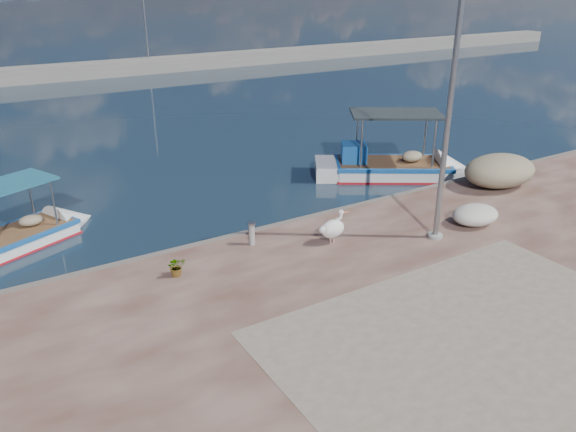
{
  "coord_description": "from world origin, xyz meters",
  "views": [
    {
      "loc": [
        -7.78,
        -8.91,
        7.65
      ],
      "look_at": [
        0.0,
        3.8,
        1.3
      ],
      "focal_mm": 35.0,
      "sensor_mm": 36.0,
      "label": 1
    }
  ],
  "objects_px": {
    "boat_left": "(14,241)",
    "lamp_post": "(446,129)",
    "pelican": "(333,228)",
    "boat_right": "(390,171)",
    "bollard_near": "(252,233)"
  },
  "relations": [
    {
      "from": "boat_left",
      "to": "lamp_post",
      "type": "distance_m",
      "value": 13.3
    },
    {
      "from": "bollard_near",
      "to": "boat_left",
      "type": "bearing_deg",
      "value": 141.88
    },
    {
      "from": "boat_left",
      "to": "lamp_post",
      "type": "bearing_deg",
      "value": -56.96
    },
    {
      "from": "boat_left",
      "to": "boat_right",
      "type": "relative_size",
      "value": 0.78
    },
    {
      "from": "boat_left",
      "to": "bollard_near",
      "type": "xyz_separation_m",
      "value": [
        5.84,
        -4.58,
        0.69
      ]
    },
    {
      "from": "boat_left",
      "to": "pelican",
      "type": "distance_m",
      "value": 9.78
    },
    {
      "from": "boat_left",
      "to": "pelican",
      "type": "relative_size",
      "value": 5.04
    },
    {
      "from": "boat_left",
      "to": "boat_right",
      "type": "height_order",
      "value": "boat_right"
    },
    {
      "from": "boat_left",
      "to": "bollard_near",
      "type": "bearing_deg",
      "value": -62.04
    },
    {
      "from": "lamp_post",
      "to": "bollard_near",
      "type": "xyz_separation_m",
      "value": [
        -4.89,
        2.4,
        -2.92
      ]
    },
    {
      "from": "pelican",
      "to": "bollard_near",
      "type": "xyz_separation_m",
      "value": [
        -2.06,
        1.13,
        -0.09
      ]
    },
    {
      "from": "boat_left",
      "to": "bollard_near",
      "type": "height_order",
      "value": "boat_left"
    },
    {
      "from": "boat_right",
      "to": "pelican",
      "type": "height_order",
      "value": "boat_right"
    },
    {
      "from": "pelican",
      "to": "lamp_post",
      "type": "relative_size",
      "value": 0.15
    },
    {
      "from": "lamp_post",
      "to": "boat_right",
      "type": "bearing_deg",
      "value": 59.47
    }
  ]
}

